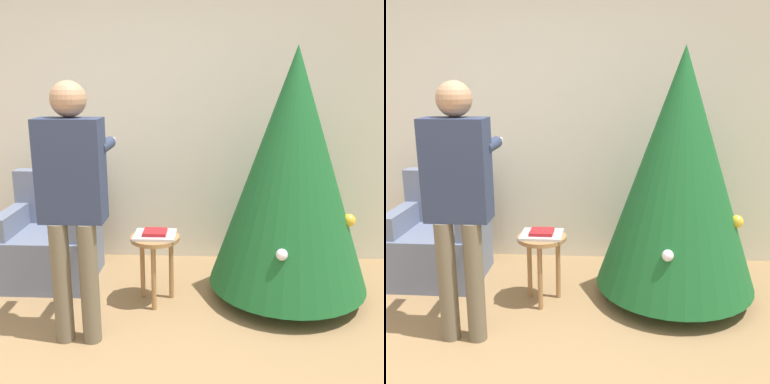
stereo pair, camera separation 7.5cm
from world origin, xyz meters
TOP-DOWN VIEW (x-y plane):
  - wall_back at (0.00, 2.23)m, footprint 8.00×0.06m
  - christmas_tree at (1.10, 1.45)m, footprint 1.21×1.21m
  - armchair at (-0.83, 1.68)m, footprint 0.73×0.67m
  - person_standing at (-0.35, 0.80)m, footprint 0.42×0.57m
  - side_stool at (0.09, 1.29)m, footprint 0.37×0.37m
  - laptop at (0.09, 1.29)m, footprint 0.31×0.25m
  - book at (0.09, 1.29)m, footprint 0.17×0.16m

SIDE VIEW (x-z plane):
  - armchair at x=-0.83m, z-range -0.13..0.77m
  - side_stool at x=0.09m, z-range 0.16..0.69m
  - laptop at x=0.09m, z-range 0.53..0.55m
  - book at x=0.09m, z-range 0.55..0.57m
  - person_standing at x=-0.35m, z-range 0.16..1.82m
  - christmas_tree at x=1.10m, z-range 0.06..1.96m
  - wall_back at x=0.00m, z-range 0.00..2.70m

